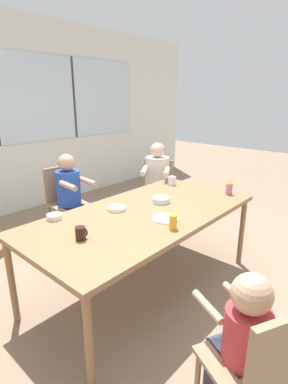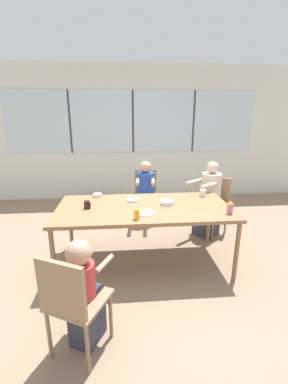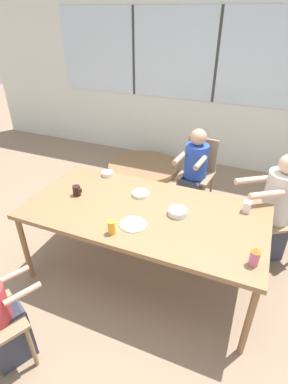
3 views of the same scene
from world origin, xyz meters
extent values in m
plane|color=#8C725B|center=(0.00, 0.00, 0.00)|extent=(16.00, 16.00, 0.00)
cube|color=silver|center=(0.00, 2.75, 1.40)|extent=(8.40, 0.06, 2.80)
cube|color=silver|center=(0.00, 2.70, 1.66)|extent=(5.20, 0.02, 1.26)
cube|color=#333333|center=(-1.30, 2.70, 1.66)|extent=(0.04, 0.01, 1.26)
cube|color=#333333|center=(0.00, 2.70, 1.66)|extent=(0.04, 0.01, 1.26)
cube|color=#333333|center=(1.30, 2.70, 1.66)|extent=(0.04, 0.01, 1.26)
cube|color=olive|center=(0.00, 0.00, 0.73)|extent=(2.07, 1.03, 0.04)
cylinder|color=olive|center=(-0.98, -0.47, 0.35)|extent=(0.05, 0.05, 0.71)
cylinder|color=olive|center=(0.98, -0.47, 0.35)|extent=(0.05, 0.05, 0.71)
cylinder|color=olive|center=(-0.98, 0.47, 0.35)|extent=(0.05, 0.05, 0.71)
cylinder|color=olive|center=(0.98, 0.47, 0.35)|extent=(0.05, 0.05, 0.71)
cube|color=#937556|center=(0.14, 1.35, 0.45)|extent=(0.44, 0.44, 0.03)
cube|color=#937556|center=(0.16, 1.53, 0.67)|extent=(0.38, 0.08, 0.42)
cylinder|color=#8C6B4C|center=(0.29, 1.16, 0.22)|extent=(0.03, 0.03, 0.44)
cylinder|color=#8C6B4C|center=(-0.05, 1.20, 0.22)|extent=(0.03, 0.03, 0.44)
cylinder|color=#8C6B4C|center=(0.33, 1.50, 0.22)|extent=(0.03, 0.03, 0.44)
cylinder|color=#8C6B4C|center=(-0.01, 1.53, 0.22)|extent=(0.03, 0.03, 0.44)
cube|color=#937556|center=(1.12, 0.77, 0.45)|extent=(0.56, 0.56, 0.03)
cube|color=#937556|center=(1.27, 0.87, 0.67)|extent=(0.24, 0.33, 0.42)
cylinder|color=#8C6B4C|center=(1.07, 0.53, 0.22)|extent=(0.03, 0.03, 0.44)
cylinder|color=#8C6B4C|center=(0.88, 0.81, 0.22)|extent=(0.03, 0.03, 0.44)
cylinder|color=#8C6B4C|center=(1.35, 0.72, 0.22)|extent=(0.03, 0.03, 0.44)
cylinder|color=#8C6B4C|center=(1.16, 1.00, 0.22)|extent=(0.03, 0.03, 0.44)
cube|color=#937556|center=(-0.60, -1.21, 0.45)|extent=(0.54, 0.54, 0.03)
cube|color=#937556|center=(-0.68, -1.37, 0.67)|extent=(0.36, 0.20, 0.42)
cylinder|color=#8C6B4C|center=(-0.68, -0.99, 0.22)|extent=(0.03, 0.03, 0.44)
cylinder|color=#8C6B4C|center=(-0.37, -1.14, 0.22)|extent=(0.03, 0.03, 0.44)
cylinder|color=#8C6B4C|center=(-0.83, -1.29, 0.22)|extent=(0.03, 0.03, 0.44)
cylinder|color=#8C6B4C|center=(-0.52, -1.44, 0.22)|extent=(0.03, 0.03, 0.44)
cube|color=#333847|center=(0.13, 1.25, 0.23)|extent=(0.28, 0.36, 0.46)
cylinder|color=#284CB7|center=(0.14, 1.31, 0.67)|extent=(0.28, 0.28, 0.41)
sphere|color=tan|center=(0.14, 1.31, 0.97)|extent=(0.19, 0.19, 0.19)
cylinder|color=tan|center=(0.24, 1.06, 0.77)|extent=(0.09, 0.31, 0.06)
cylinder|color=tan|center=(-0.01, 1.09, 0.77)|extent=(0.09, 0.31, 0.06)
cube|color=#333847|center=(1.04, 0.71, 0.23)|extent=(0.44, 0.42, 0.46)
cylinder|color=beige|center=(1.08, 0.74, 0.71)|extent=(0.30, 0.30, 0.50)
sphere|color=#DBB293|center=(1.08, 0.74, 1.05)|extent=(0.18, 0.18, 0.18)
cylinder|color=#DBB293|center=(0.95, 0.49, 0.85)|extent=(0.30, 0.23, 0.06)
cylinder|color=#DBB293|center=(0.80, 0.71, 0.85)|extent=(0.30, 0.23, 0.06)
cube|color=#333847|center=(-0.56, -1.14, 0.23)|extent=(0.30, 0.33, 0.46)
cylinder|color=#B23338|center=(-0.58, -1.18, 0.60)|extent=(0.22, 0.22, 0.28)
sphere|color=tan|center=(-0.58, -1.18, 0.83)|extent=(0.19, 0.19, 0.19)
cylinder|color=tan|center=(-0.59, -0.96, 0.66)|extent=(0.14, 0.24, 0.04)
cylinder|color=tan|center=(-0.41, -1.05, 0.66)|extent=(0.14, 0.24, 0.04)
cylinder|color=black|center=(-0.67, -0.01, 0.80)|extent=(0.07, 0.07, 0.09)
torus|color=black|center=(-0.63, -0.01, 0.80)|extent=(0.01, 0.06, 0.06)
cylinder|color=#CC668C|center=(0.93, -0.31, 0.80)|extent=(0.07, 0.07, 0.11)
cone|color=orange|center=(0.93, -0.31, 0.88)|extent=(0.07, 0.07, 0.04)
cylinder|color=gold|center=(-0.11, -0.38, 0.80)|extent=(0.06, 0.06, 0.11)
cube|color=silver|center=(0.82, 0.31, 0.80)|extent=(0.06, 0.06, 0.10)
cylinder|color=silver|center=(-0.59, 0.43, 0.77)|extent=(0.12, 0.12, 0.04)
cylinder|color=silver|center=(0.29, 0.05, 0.77)|extent=(0.16, 0.16, 0.05)
cylinder|color=white|center=(-0.12, 0.21, 0.76)|extent=(0.16, 0.16, 0.03)
cylinder|color=beige|center=(0.00, -0.23, 0.75)|extent=(0.22, 0.22, 0.01)
cylinder|color=olive|center=(-0.87, 2.05, 0.01)|extent=(1.13, 1.13, 0.03)
cylinder|color=olive|center=(-0.87, 2.05, 0.04)|extent=(1.14, 1.14, 0.03)
cylinder|color=olive|center=(-0.87, 2.05, 0.07)|extent=(1.13, 1.13, 0.03)
camera|label=1|loc=(-1.77, -1.58, 1.69)|focal=28.00mm
camera|label=2|loc=(-0.25, -2.88, 1.80)|focal=24.00mm
camera|label=3|loc=(0.82, -1.96, 2.22)|focal=28.00mm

